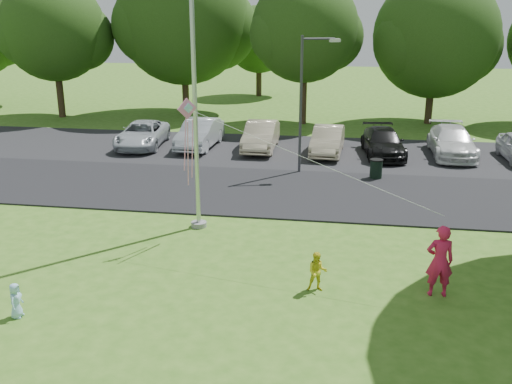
# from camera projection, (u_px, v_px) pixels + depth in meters

# --- Properties ---
(ground) EXTENTS (120.00, 120.00, 0.00)m
(ground) POSITION_uv_depth(u_px,v_px,m) (291.00, 313.00, 13.24)
(ground) COLOR #3B6B1C
(ground) RESTS_ON ground
(park_road) EXTENTS (60.00, 6.00, 0.06)m
(park_road) POSITION_uv_depth(u_px,v_px,m) (315.00, 193.00, 21.69)
(park_road) COLOR black
(park_road) RESTS_ON ground
(parking_strip) EXTENTS (42.00, 7.00, 0.06)m
(parking_strip) POSITION_uv_depth(u_px,v_px,m) (323.00, 153.00, 27.80)
(parking_strip) COLOR black
(parking_strip) RESTS_ON ground
(flagpole) EXTENTS (0.50, 0.50, 10.00)m
(flagpole) POSITION_uv_depth(u_px,v_px,m) (195.00, 98.00, 17.18)
(flagpole) COLOR #B7BABF
(flagpole) RESTS_ON ground
(street_lamp) EXTENTS (1.58, 0.57, 5.72)m
(street_lamp) POSITION_uv_depth(u_px,v_px,m) (306.00, 92.00, 23.47)
(street_lamp) COLOR #3F3F44
(street_lamp) RESTS_ON ground
(trash_can) EXTENTS (0.53, 0.53, 0.85)m
(trash_can) POSITION_uv_depth(u_px,v_px,m) (376.00, 169.00, 23.45)
(trash_can) COLOR black
(trash_can) RESTS_ON ground
(tree_row) EXTENTS (64.35, 11.94, 10.88)m
(tree_row) POSITION_uv_depth(u_px,v_px,m) (360.00, 26.00, 34.02)
(tree_row) COLOR #332316
(tree_row) RESTS_ON ground
(horizon_trees) EXTENTS (77.46, 7.20, 7.02)m
(horizon_trees) POSITION_uv_depth(u_px,v_px,m) (390.00, 42.00, 43.15)
(horizon_trees) COLOR #332316
(horizon_trees) RESTS_ON ground
(parked_cars) EXTENTS (20.13, 5.15, 1.41)m
(parked_cars) POSITION_uv_depth(u_px,v_px,m) (316.00, 139.00, 27.56)
(parked_cars) COLOR #B2B7BF
(parked_cars) RESTS_ON ground
(woman) EXTENTS (0.70, 0.50, 1.83)m
(woman) POSITION_uv_depth(u_px,v_px,m) (440.00, 261.00, 13.78)
(woman) COLOR #C81A45
(woman) RESTS_ON ground
(child_yellow) EXTENTS (0.53, 0.44, 1.02)m
(child_yellow) POSITION_uv_depth(u_px,v_px,m) (317.00, 272.00, 14.13)
(child_yellow) COLOR yellow
(child_yellow) RESTS_ON ground
(child_blue) EXTENTS (0.29, 0.43, 0.84)m
(child_blue) POSITION_uv_depth(u_px,v_px,m) (16.00, 301.00, 12.93)
(child_blue) COLOR #99CEEA
(child_blue) RESTS_ON ground
(kite) EXTENTS (7.15, 2.82, 2.67)m
(kite) POSITION_uv_depth(u_px,v_px,m) (193.00, 125.00, 16.31)
(kite) COLOR pink
(kite) RESTS_ON ground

